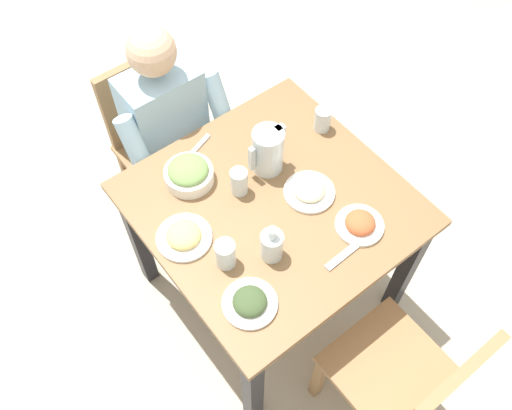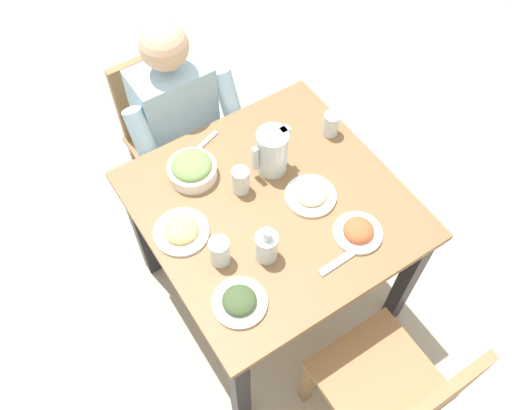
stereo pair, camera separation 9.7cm
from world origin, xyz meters
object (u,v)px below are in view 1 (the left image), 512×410
(plate_dolmas, at_px, (250,302))
(water_glass_far_right, at_px, (225,254))
(diner_near, at_px, (178,142))
(plate_beans, at_px, (309,191))
(plate_fries, at_px, (184,236))
(plate_rice_curry, at_px, (360,224))
(chair_far, at_px, (410,382))
(water_pitcher, at_px, (268,151))
(water_glass_near_left, at_px, (323,119))
(water_glass_near_right, at_px, (239,182))
(salad_bowl, at_px, (189,173))
(chair_near, at_px, (158,135))
(dining_table, at_px, (272,219))
(oil_carafe, at_px, (272,246))

(plate_dolmas, relative_size, water_glass_far_right, 1.63)
(diner_near, xyz_separation_m, plate_beans, (-0.20, 0.61, 0.14))
(plate_fries, distance_m, plate_rice_curry, 0.63)
(chair_far, bearing_deg, water_glass_far_right, -65.14)
(water_pitcher, xyz_separation_m, water_glass_far_right, (0.37, 0.24, -0.04))
(chair_far, height_order, water_glass_near_left, chair_far)
(plate_beans, relative_size, water_glass_near_left, 1.91)
(water_pitcher, height_order, plate_dolmas, water_pitcher)
(plate_dolmas, relative_size, plate_rice_curry, 1.05)
(chair_far, relative_size, plate_fries, 4.28)
(chair_far, bearing_deg, water_glass_near_right, -84.19)
(plate_beans, relative_size, water_glass_near_right, 1.74)
(plate_beans, height_order, plate_rice_curry, plate_rice_curry)
(salad_bowl, distance_m, water_glass_near_left, 0.58)
(water_pitcher, height_order, water_glass_near_right, water_pitcher)
(chair_near, height_order, plate_fries, chair_near)
(plate_beans, distance_m, plate_dolmas, 0.50)
(water_pitcher, relative_size, plate_beans, 0.99)
(water_pitcher, relative_size, water_glass_near_left, 1.89)
(dining_table, height_order, water_glass_far_right, water_glass_far_right)
(plate_fries, bearing_deg, dining_table, 168.72)
(chair_far, relative_size, oil_carafe, 5.18)
(dining_table, distance_m, diner_near, 0.56)
(plate_dolmas, relative_size, water_glass_near_right, 1.67)
(salad_bowl, xyz_separation_m, oil_carafe, (-0.04, 0.44, 0.01))
(plate_beans, bearing_deg, diner_near, -71.61)
(water_glass_near_right, bearing_deg, diner_near, -89.53)
(dining_table, height_order, salad_bowl, salad_bowl)
(chair_near, bearing_deg, oil_carafe, 85.60)
(salad_bowl, height_order, water_glass_near_right, water_glass_near_right)
(dining_table, bearing_deg, plate_dolmas, 40.98)
(chair_far, distance_m, diner_near, 1.32)
(plate_beans, height_order, water_glass_near_left, water_glass_near_left)
(water_pitcher, xyz_separation_m, salad_bowl, (0.27, -0.13, -0.05))
(water_glass_near_left, bearing_deg, chair_near, -52.71)
(plate_dolmas, bearing_deg, water_pitcher, -134.13)
(chair_near, height_order, water_glass_far_right, water_glass_far_right)
(diner_near, xyz_separation_m, plate_rice_curry, (-0.25, 0.83, 0.14))
(water_glass_far_right, bearing_deg, plate_beans, -174.06)
(water_glass_near_left, xyz_separation_m, water_glass_far_right, (0.67, 0.26, 0.01))
(diner_near, height_order, water_pitcher, diner_near)
(dining_table, height_order, water_glass_near_right, water_glass_near_right)
(water_glass_near_left, bearing_deg, plate_dolmas, 31.83)
(dining_table, height_order, plate_beans, plate_beans)
(water_glass_near_left, bearing_deg, water_glass_far_right, 21.16)
(plate_dolmas, distance_m, oil_carafe, 0.20)
(diner_near, relative_size, oil_carafe, 6.97)
(dining_table, relative_size, water_pitcher, 4.88)
(dining_table, relative_size, diner_near, 0.81)
(water_glass_near_left, distance_m, water_glass_near_right, 0.45)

